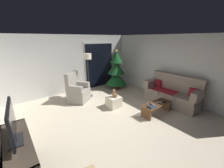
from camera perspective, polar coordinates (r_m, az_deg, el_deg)
ground_plane at (r=4.52m, az=1.40°, el=-13.47°), size 7.00×7.00×0.00m
wall_back at (r=6.63m, az=-15.46°, el=7.64°), size 5.72×0.12×2.50m
wall_right at (r=6.18m, az=22.77°, el=6.20°), size 0.12×6.00×2.50m
patio_door_frame at (r=7.20m, az=-5.07°, el=7.76°), size 1.60×0.02×2.20m
patio_door_glass at (r=7.19m, az=-4.99°, el=7.35°), size 1.50×0.02×2.10m
couch at (r=5.73m, az=22.86°, el=-3.52°), size 0.87×1.97×1.08m
coffee_table at (r=4.87m, az=17.26°, el=-8.67°), size 1.10×0.40×0.36m
remote_silver at (r=4.89m, az=18.23°, el=-6.95°), size 0.12×0.16×0.02m
remote_black at (r=4.98m, az=20.21°, el=-6.73°), size 0.16×0.06×0.02m
book_stack at (r=4.52m, az=15.55°, el=-8.45°), size 0.22×0.22×0.07m
cell_phone at (r=4.50m, az=15.25°, el=-7.94°), size 0.10×0.16×0.01m
christmas_tree at (r=6.84m, az=1.65°, el=5.10°), size 1.03×1.03×1.90m
armchair at (r=5.67m, az=-13.63°, el=-2.80°), size 0.96×0.96×1.13m
floor_lamp at (r=5.78m, az=-9.77°, el=9.17°), size 0.32×0.32×1.78m
media_shelf at (r=3.04m, az=-32.95°, el=-25.80°), size 0.40×1.40×0.82m
television at (r=2.67m, az=-35.02°, el=-12.87°), size 0.23×0.84×0.61m
ottoman at (r=5.10m, az=0.67°, el=-7.15°), size 0.44×0.44×0.39m
teddy_bear_chestnut at (r=4.97m, az=0.80°, el=-3.85°), size 0.21×0.22×0.29m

